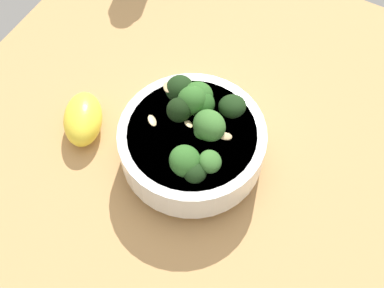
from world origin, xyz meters
TOP-DOWN VIEW (x-y plane):
  - ground_plane at (0.00, 0.00)cm, footprint 69.97×69.97cm
  - bowl_of_broccoli at (0.75, -4.21)cm, footprint 18.31×18.31cm
  - lemon_wedge at (-14.39, -7.22)cm, footprint 8.62×9.74cm

SIDE VIEW (x-z plane):
  - ground_plane at x=0.00cm, z-range -3.30..0.00cm
  - lemon_wedge at x=-14.39cm, z-range 0.00..4.53cm
  - bowl_of_broccoli at x=0.75cm, z-range -0.75..10.23cm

